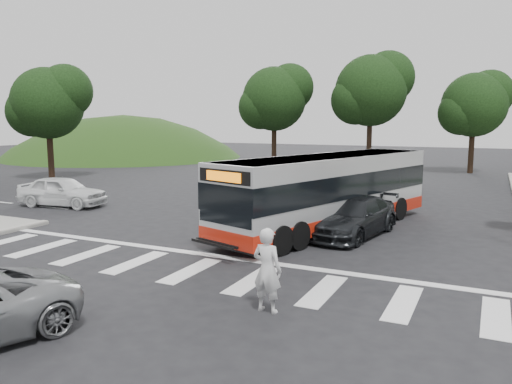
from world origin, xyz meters
The scene contains 11 objects.
ground centered at (0.00, 0.00, 0.00)m, with size 140.00×140.00×0.00m, color black.
hillside_nw centered at (-32.00, 30.00, 0.00)m, with size 44.00×44.00×10.00m, color #244215.
crosswalk_ladder centered at (0.00, -5.00, 0.01)m, with size 18.00×2.60×0.01m, color silver.
tree_north_a centered at (-1.92, 26.07, 6.92)m, with size 6.60×6.15×10.17m.
tree_north_b centered at (6.07, 28.06, 5.66)m, with size 5.72×5.33×8.43m.
tree_north_c centered at (-9.92, 24.06, 6.29)m, with size 6.16×5.74×9.30m.
tree_west_a centered at (-21.93, 10.06, 5.66)m, with size 5.72×5.33×8.43m.
transit_bus centered at (1.90, 2.17, 1.48)m, with size 2.48×11.42×2.95m, color #ADAFB1, non-canonical shape.
pedestrian centered at (3.28, -6.87, 0.98)m, with size 0.71×0.47×1.95m, color silver.
dark_sedan centered at (3.08, 1.44, 0.72)m, with size 2.03×4.99×1.45m, color black.
west_car_white centered at (-11.91, 1.50, 0.77)m, with size 1.82×4.53×1.54m, color silver.
Camera 1 is at (7.75, -16.80, 4.32)m, focal length 35.00 mm.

